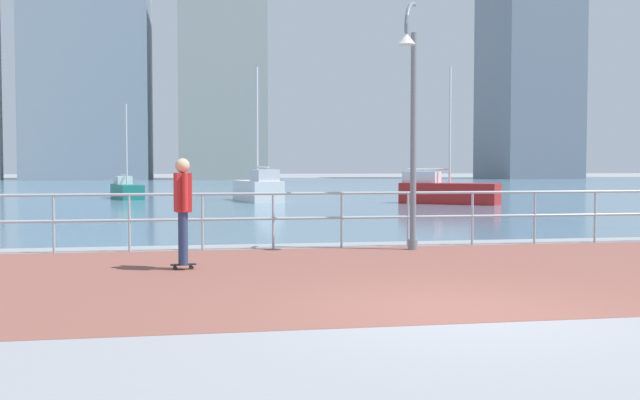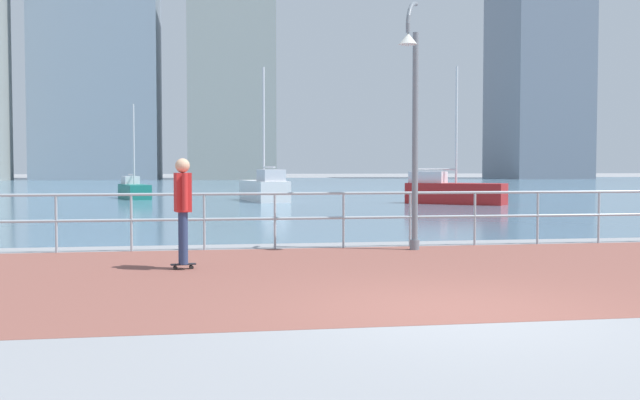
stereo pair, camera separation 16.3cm
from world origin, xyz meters
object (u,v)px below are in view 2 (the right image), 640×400
skateboarder (183,202)px  sailboat_red (452,191)px  sailboat_navy (265,188)px  sailboat_yellow (134,190)px  lamppost (413,113)px

skateboarder → sailboat_red: 21.98m
sailboat_navy → sailboat_yellow: 7.33m
sailboat_yellow → sailboat_navy: bearing=-29.8°
skateboarder → sailboat_yellow: size_ratio=0.37×
lamppost → sailboat_navy: size_ratio=0.77×
skateboarder → sailboat_yellow: 26.62m
sailboat_red → sailboat_yellow: sailboat_red is taller
lamppost → sailboat_navy: sailboat_navy is taller
lamppost → sailboat_navy: 20.99m
lamppost → sailboat_red: size_ratio=0.81×
skateboarder → sailboat_yellow: sailboat_yellow is taller
sailboat_red → skateboarder: bearing=-120.5°
lamppost → sailboat_yellow: lamppost is taller
skateboarder → sailboat_yellow: (-3.14, 26.43, -0.62)m
sailboat_navy → sailboat_yellow: (-6.36, 3.64, -0.15)m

